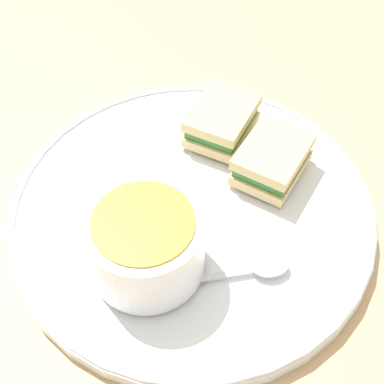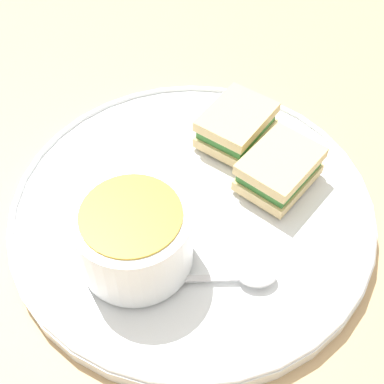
{
  "view_description": "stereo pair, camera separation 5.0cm",
  "coord_description": "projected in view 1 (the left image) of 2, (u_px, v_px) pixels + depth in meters",
  "views": [
    {
      "loc": [
        0.01,
        -0.31,
        0.43
      ],
      "look_at": [
        0.0,
        0.0,
        0.04
      ],
      "focal_mm": 50.0,
      "sensor_mm": 36.0,
      "label": 1
    },
    {
      "loc": [
        0.06,
        -0.31,
        0.43
      ],
      "look_at": [
        0.0,
        0.0,
        0.04
      ],
      "focal_mm": 50.0,
      "sensor_mm": 36.0,
      "label": 2
    }
  ],
  "objects": [
    {
      "name": "ground_plane",
      "position": [
        192.0,
        216.0,
        0.53
      ],
      "size": [
        2.4,
        2.4,
        0.0
      ],
      "primitive_type": "plane",
      "color": "tan"
    },
    {
      "name": "spoon",
      "position": [
        262.0,
        267.0,
        0.47
      ],
      "size": [
        0.1,
        0.04,
        0.01
      ],
      "rotation": [
        0.0,
        0.0,
        6.5
      ],
      "color": "silver",
      "rests_on": "plate"
    },
    {
      "name": "sandwich_half_far",
      "position": [
        222.0,
        121.0,
        0.56
      ],
      "size": [
        0.08,
        0.09,
        0.03
      ],
      "rotation": [
        0.0,
        0.0,
        1.14
      ],
      "color": "#DBBC7F",
      "rests_on": "plate"
    },
    {
      "name": "sandwich_half_near",
      "position": [
        272.0,
        159.0,
        0.53
      ],
      "size": [
        0.09,
        0.1,
        0.03
      ],
      "rotation": [
        0.0,
        0.0,
        1.07
      ],
      "color": "#DBBC7F",
      "rests_on": "plate"
    },
    {
      "name": "plate",
      "position": [
        192.0,
        210.0,
        0.52
      ],
      "size": [
        0.35,
        0.35,
        0.02
      ],
      "color": "white",
      "rests_on": "ground_plane"
    },
    {
      "name": "soup_bowl",
      "position": [
        146.0,
        244.0,
        0.45
      ],
      "size": [
        0.1,
        0.1,
        0.06
      ],
      "color": "white",
      "rests_on": "plate"
    }
  ]
}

